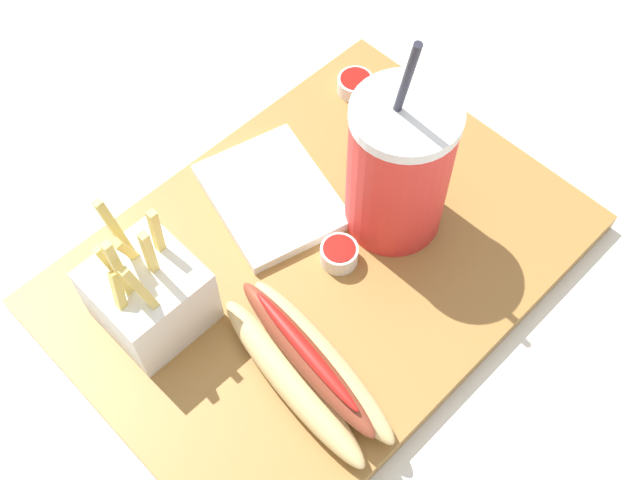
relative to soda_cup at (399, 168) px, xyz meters
The scene contains 8 objects.
ground_plane 0.13m from the soda_cup, 11.30° to the right, with size 2.40×2.40×0.02m, color silver.
food_tray 0.12m from the soda_cup, 11.30° to the right, with size 0.47×0.34×0.02m, color olive.
soda_cup is the anchor object (origin of this frame).
fries_basket 0.24m from the soda_cup, 18.70° to the right, with size 0.08×0.09×0.14m.
hot_dog_1 0.19m from the soda_cup, 18.98° to the left, with size 0.08×0.19×0.06m.
ketchup_cup_1 0.10m from the soda_cup, ahead, with size 0.03×0.03×0.02m.
ketchup_cup_2 0.18m from the soda_cup, 123.80° to the right, with size 0.04×0.04×0.02m.
napkin_stack 0.14m from the soda_cup, 54.74° to the right, with size 0.11×0.13×0.01m, color white.
Camera 1 is at (0.26, 0.26, 0.63)m, focal length 43.24 mm.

